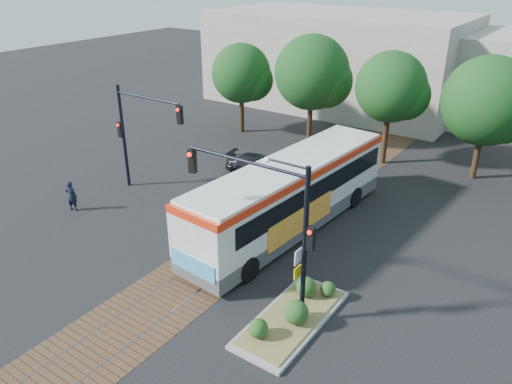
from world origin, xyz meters
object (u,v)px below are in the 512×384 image
signal_pole_left (136,126)px  traffic_island (294,312)px  city_bus (291,192)px  parked_car (259,166)px  officer (72,196)px  signal_pole_main (275,213)px

signal_pole_left → traffic_island: bearing=-20.4°
city_bus → parked_car: city_bus is taller
officer → parked_car: officer is taller
city_bus → parked_car: (-5.07, 4.64, -1.35)m
traffic_island → city_bus: bearing=122.4°
signal_pole_left → officer: bearing=-105.7°
officer → signal_pole_left: bearing=-127.8°
city_bus → officer: bearing=-150.2°
traffic_island → signal_pole_left: 14.50m
city_bus → signal_pole_left: signal_pole_left is taller
parked_car → signal_pole_left: bearing=135.2°
traffic_island → officer: officer is taller
signal_pole_left → parked_car: bearing=52.7°
signal_pole_main → officer: bearing=176.3°
officer → city_bus: bearing=-176.8°
signal_pole_main → parked_car: (-7.89, 10.50, -3.54)m
city_bus → parked_car: size_ratio=3.13×
signal_pole_main → signal_pole_left: 13.14m
city_bus → parked_car: bearing=141.9°
officer → traffic_island: bearing=154.0°
traffic_island → parked_car: bearing=129.9°
signal_pole_left → parked_car: signal_pole_left is taller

